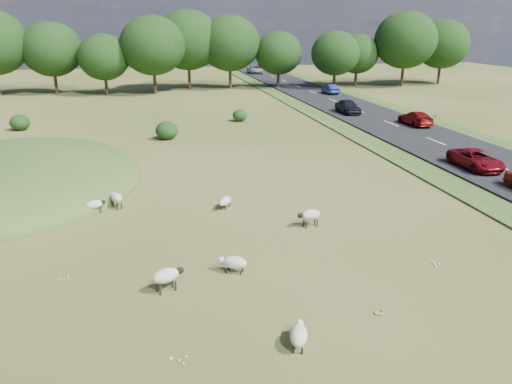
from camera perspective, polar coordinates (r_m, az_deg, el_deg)
ground at (r=41.92m, az=-7.38°, el=5.35°), size 160.00×160.00×0.00m
mound at (r=35.12m, az=-25.98°, el=0.97°), size 16.00×20.00×4.00m
road at (r=56.60m, az=12.44°, el=8.65°), size 8.00×150.00×0.25m
treeline at (r=76.21m, az=-10.97°, el=16.09°), size 96.28×14.66×11.70m
shrubs at (r=48.08m, az=-14.29°, el=7.53°), size 22.75×8.79×1.57m
sheep_0 at (r=19.08m, az=-10.17°, el=-9.39°), size 1.33×0.93×0.93m
sheep_1 at (r=20.21m, az=-2.58°, el=-8.04°), size 1.27×0.96×0.72m
sheep_2 at (r=27.51m, az=-17.94°, el=-1.36°), size 1.11×0.78×0.77m
sheep_3 at (r=27.05m, az=-3.56°, el=-1.04°), size 0.95×1.20×0.68m
sheep_4 at (r=16.02m, az=4.91°, el=-15.91°), size 0.86×1.29×0.72m
sheep_5 at (r=24.65m, az=6.20°, el=-2.63°), size 1.28×0.70×0.90m
sheep_6 at (r=28.05m, az=-15.67°, el=-0.62°), size 0.86×1.23×0.86m
car_0 at (r=111.80m, az=0.84°, el=14.26°), size 2.10×5.16×1.50m
car_2 at (r=51.07m, az=17.77°, el=8.04°), size 1.83×4.50×1.31m
car_3 at (r=56.21m, az=10.48°, el=9.60°), size 1.74×4.33×1.48m
car_4 at (r=36.88m, az=23.83°, el=3.45°), size 2.04×4.42×1.23m
car_6 at (r=101.94m, az=-0.09°, el=13.84°), size 2.48×5.38×1.49m
car_7 at (r=72.14m, az=8.49°, el=11.57°), size 1.36×3.91×1.29m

